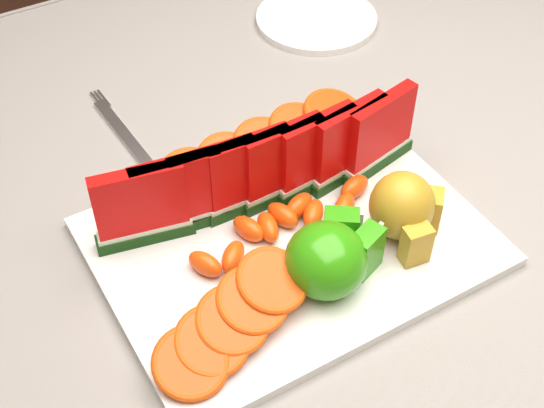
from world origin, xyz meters
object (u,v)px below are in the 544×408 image
object	(u,v)px
platter	(290,242)
apple_cluster	(331,257)
pear_cluster	(405,208)
side_plate	(316,19)
fork	(124,134)

from	to	relation	value
platter	apple_cluster	bearing A→B (deg)	-84.88
platter	apple_cluster	distance (m)	0.08
pear_cluster	side_plate	bearing A→B (deg)	69.07
apple_cluster	fork	size ratio (longest dim) A/B	0.57
apple_cluster	fork	distance (m)	0.34
platter	apple_cluster	size ratio (longest dim) A/B	3.56
pear_cluster	side_plate	size ratio (longest dim) A/B	0.49
apple_cluster	pear_cluster	size ratio (longest dim) A/B	1.21
fork	apple_cluster	bearing A→B (deg)	-74.56
side_plate	fork	xyz separation A→B (m)	(-0.35, -0.10, -0.00)
pear_cluster	fork	distance (m)	0.37
apple_cluster	side_plate	bearing A→B (deg)	58.74
side_plate	pear_cluster	bearing A→B (deg)	-110.93
platter	fork	size ratio (longest dim) A/B	2.05
pear_cluster	fork	size ratio (longest dim) A/B	0.47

